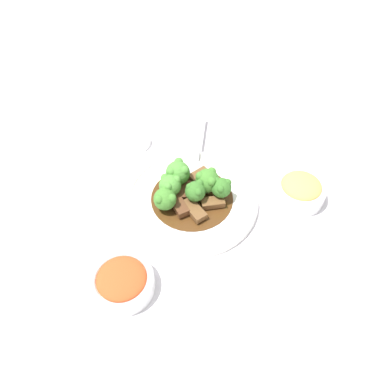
{
  "coord_description": "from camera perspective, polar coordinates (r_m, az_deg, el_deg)",
  "views": [
    {
      "loc": [
        0.46,
        -0.24,
        0.64
      ],
      "look_at": [
        0.0,
        0.0,
        0.03
      ],
      "focal_mm": 35.0,
      "sensor_mm": 36.0,
      "label": 1
    }
  ],
  "objects": [
    {
      "name": "ground_plane",
      "position": [
        0.82,
        -0.0,
        -1.53
      ],
      "size": [
        4.0,
        4.0,
        0.0
      ],
      "primitive_type": "plane",
      "color": "silver"
    },
    {
      "name": "main_plate",
      "position": [
        0.81,
        -0.0,
        -1.09
      ],
      "size": [
        0.29,
        0.29,
        0.02
      ],
      "color": "white",
      "rests_on": "ground_plane"
    },
    {
      "name": "beef_strip_0",
      "position": [
        0.81,
        -1.04,
        0.17
      ],
      "size": [
        0.05,
        0.04,
        0.02
      ],
      "color": "#56331E",
      "rests_on": "main_plate"
    },
    {
      "name": "beef_strip_1",
      "position": [
        0.78,
        -1.95,
        -2.13
      ],
      "size": [
        0.05,
        0.02,
        0.02
      ],
      "color": "#56331E",
      "rests_on": "main_plate"
    },
    {
      "name": "beef_strip_2",
      "position": [
        0.78,
        0.3,
        -2.73
      ],
      "size": [
        0.06,
        0.03,
        0.01
      ],
      "color": "brown",
      "rests_on": "main_plate"
    },
    {
      "name": "beef_strip_3",
      "position": [
        0.79,
        3.2,
        -1.62
      ],
      "size": [
        0.04,
        0.05,
        0.01
      ],
      "color": "brown",
      "rests_on": "main_plate"
    },
    {
      "name": "beef_strip_4",
      "position": [
        0.84,
        1.12,
        2.55
      ],
      "size": [
        0.03,
        0.05,
        0.01
      ],
      "color": "brown",
      "rests_on": "main_plate"
    },
    {
      "name": "broccoli_floret_0",
      "position": [
        0.77,
        0.65,
        0.19
      ],
      "size": [
        0.04,
        0.04,
        0.05
      ],
      "color": "#7FA84C",
      "rests_on": "main_plate"
    },
    {
      "name": "broccoli_floret_1",
      "position": [
        0.77,
        -4.05,
        -1.16
      ],
      "size": [
        0.05,
        0.05,
        0.05
      ],
      "color": "#8EB756",
      "rests_on": "main_plate"
    },
    {
      "name": "broccoli_floret_2",
      "position": [
        0.78,
        -3.36,
        1.06
      ],
      "size": [
        0.05,
        0.05,
        0.06
      ],
      "color": "#7FA84C",
      "rests_on": "main_plate"
    },
    {
      "name": "broccoli_floret_3",
      "position": [
        0.79,
        2.39,
        1.75
      ],
      "size": [
        0.05,
        0.05,
        0.06
      ],
      "color": "#8EB756",
      "rests_on": "main_plate"
    },
    {
      "name": "broccoli_floret_4",
      "position": [
        0.8,
        -2.18,
        2.99
      ],
      "size": [
        0.05,
        0.05,
        0.06
      ],
      "color": "#7FA84C",
      "rests_on": "main_plate"
    },
    {
      "name": "broccoli_floret_5",
      "position": [
        0.78,
        4.49,
        0.7
      ],
      "size": [
        0.04,
        0.04,
        0.05
      ],
      "color": "#8EB756",
      "rests_on": "main_plate"
    },
    {
      "name": "serving_spoon",
      "position": [
        0.86,
        0.73,
        4.36
      ],
      "size": [
        0.21,
        0.15,
        0.01
      ],
      "color": "#B7B7BC",
      "rests_on": "main_plate"
    },
    {
      "name": "side_bowl_kimchi",
      "position": [
        0.7,
        -10.58,
        -13.24
      ],
      "size": [
        0.12,
        0.12,
        0.05
      ],
      "color": "white",
      "rests_on": "ground_plane"
    },
    {
      "name": "side_bowl_appetizer",
      "position": [
        0.84,
        16.17,
        0.32
      ],
      "size": [
        0.11,
        0.11,
        0.05
      ],
      "color": "white",
      "rests_on": "ground_plane"
    },
    {
      "name": "sauce_dish",
      "position": [
        0.95,
        -8.36,
        7.54
      ],
      "size": [
        0.07,
        0.07,
        0.01
      ],
      "color": "white",
      "rests_on": "ground_plane"
    }
  ]
}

